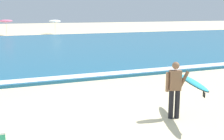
{
  "coord_description": "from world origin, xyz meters",
  "views": [
    {
      "loc": [
        -2.59,
        -7.61,
        3.14
      ],
      "look_at": [
        1.27,
        1.9,
        1.1
      ],
      "focal_mm": 46.44,
      "sensor_mm": 36.0,
      "label": 1
    }
  ],
  "objects": [
    {
      "name": "surf_foam",
      "position": [
        0.0,
        5.56,
        0.15
      ],
      "size": [
        120.0,
        0.81,
        0.01
      ],
      "primitive_type": "cube",
      "color": "white",
      "rests_on": "sea"
    },
    {
      "name": "beach_umbrella_2",
      "position": [
        -0.95,
        35.75,
        1.98
      ],
      "size": [
        1.82,
        1.83,
        2.19
      ],
      "color": "beige",
      "rests_on": "ground"
    },
    {
      "name": "ground_plane",
      "position": [
        0.0,
        0.0,
        0.0
      ],
      "size": [
        160.0,
        160.0,
        0.0
      ],
      "primitive_type": "plane",
      "color": "beige"
    },
    {
      "name": "beach_umbrella_3",
      "position": [
        5.92,
        35.94,
        1.86
      ],
      "size": [
        1.72,
        1.74,
        2.11
      ],
      "color": "beige",
      "rests_on": "ground"
    },
    {
      "name": "sea",
      "position": [
        0.0,
        18.96,
        0.07
      ],
      "size": [
        120.0,
        28.0,
        0.14
      ],
      "primitive_type": "cube",
      "color": "#1E6084",
      "rests_on": "ground"
    },
    {
      "name": "surfer_with_board",
      "position": [
        2.51,
        -0.69,
        1.03
      ],
      "size": [
        1.32,
        2.53,
        1.73
      ],
      "color": "black",
      "rests_on": "ground"
    }
  ]
}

